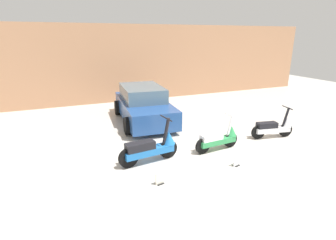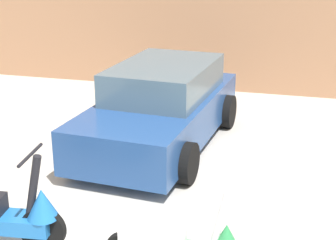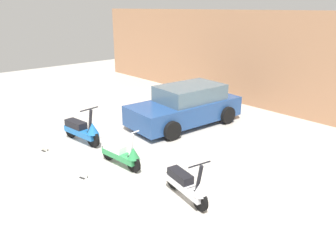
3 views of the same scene
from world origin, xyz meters
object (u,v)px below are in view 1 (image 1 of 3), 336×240
Objects in this scene: scooter_front_left at (151,147)px; scooter_front_right at (219,138)px; placard_near_left_scooter at (160,179)px; car_rear_left at (143,105)px; scooter_front_center at (274,127)px; placard_near_right_scooter at (237,161)px.

scooter_front_left is 1.94m from scooter_front_right.
scooter_front_right is 5.27× the size of placard_near_left_scooter.
car_rear_left is 14.74× the size of placard_near_left_scooter.
car_rear_left is at bearing 69.06° from scooter_front_left.
placard_near_right_scooter is (-2.19, -1.11, -0.22)m from scooter_front_center.
car_rear_left is (-3.19, 3.14, 0.27)m from scooter_front_center.
placard_near_left_scooter is at bearing -178.34° from placard_near_right_scooter.
scooter_front_right is 0.36× the size of car_rear_left.
scooter_front_center is at bearing 49.79° from car_rear_left.
scooter_front_right is 1.01m from placard_near_right_scooter.
scooter_front_center reaches higher than placard_near_left_scooter.
placard_near_left_scooter is 2.00m from placard_near_right_scooter.
placard_near_left_scooter is at bearing -154.25° from scooter_front_center.
scooter_front_right is 1.01× the size of scooter_front_center.
scooter_front_right is at bearing -7.18° from scooter_front_left.
scooter_front_center is 4.48m from car_rear_left.
car_rear_left reaches higher than placard_near_right_scooter.
car_rear_left is 4.39m from placard_near_right_scooter.
scooter_front_right reaches higher than placard_near_right_scooter.
scooter_front_left is 1.14× the size of scooter_front_right.
scooter_front_center is (2.07, 0.13, -0.00)m from scooter_front_right.
scooter_front_right is at bearing 23.22° from car_rear_left.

